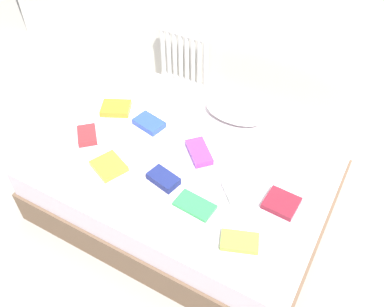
% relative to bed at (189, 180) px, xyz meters
% --- Properties ---
extents(ground_plane, '(8.00, 8.00, 0.00)m').
position_rel_bed_xyz_m(ground_plane, '(0.00, 0.00, -0.25)').
color(ground_plane, '#9E998E').
extents(bed, '(2.00, 1.50, 0.50)m').
position_rel_bed_xyz_m(bed, '(0.00, 0.00, 0.00)').
color(bed, brown).
rests_on(bed, ground).
extents(radiator, '(0.51, 0.04, 0.55)m').
position_rel_bed_xyz_m(radiator, '(-0.73, 1.20, 0.14)').
color(radiator, white).
rests_on(radiator, ground).
extents(pillow, '(0.46, 0.26, 0.10)m').
position_rel_bed_xyz_m(pillow, '(0.10, 0.53, 0.30)').
color(pillow, white).
rests_on(pillow, bed).
extents(textbook_purple, '(0.27, 0.26, 0.05)m').
position_rel_bed_xyz_m(textbook_purple, '(0.06, 0.05, 0.28)').
color(textbook_purple, purple).
rests_on(textbook_purple, bed).
extents(textbook_green, '(0.26, 0.16, 0.02)m').
position_rel_bed_xyz_m(textbook_green, '(0.25, -0.36, 0.26)').
color(textbook_green, green).
rests_on(textbook_green, bed).
extents(textbook_yellow, '(0.27, 0.25, 0.04)m').
position_rel_bed_xyz_m(textbook_yellow, '(-0.41, -0.36, 0.27)').
color(textbook_yellow, yellow).
rests_on(textbook_yellow, bed).
extents(textbook_blue, '(0.24, 0.18, 0.05)m').
position_rel_bed_xyz_m(textbook_blue, '(-0.41, 0.13, 0.28)').
color(textbook_blue, '#2847B7').
rests_on(textbook_blue, bed).
extents(textbook_red, '(0.23, 0.23, 0.04)m').
position_rel_bed_xyz_m(textbook_red, '(-0.73, -0.19, 0.27)').
color(textbook_red, red).
rests_on(textbook_red, bed).
extents(textbook_navy, '(0.22, 0.16, 0.05)m').
position_rel_bed_xyz_m(textbook_navy, '(-0.03, -0.28, 0.28)').
color(textbook_navy, navy).
rests_on(textbook_navy, bed).
extents(textbook_lime, '(0.25, 0.20, 0.03)m').
position_rel_bed_xyz_m(textbook_lime, '(0.60, -0.46, 0.27)').
color(textbook_lime, '#8CC638').
rests_on(textbook_lime, bed).
extents(textbook_maroon, '(0.21, 0.19, 0.04)m').
position_rel_bed_xyz_m(textbook_maroon, '(0.71, -0.09, 0.27)').
color(textbook_maroon, maroon).
rests_on(textbook_maroon, bed).
extents(textbook_white, '(0.21, 0.21, 0.03)m').
position_rel_bed_xyz_m(textbook_white, '(0.42, -0.14, 0.27)').
color(textbook_white, white).
rests_on(textbook_white, bed).
extents(textbook_orange, '(0.27, 0.25, 0.05)m').
position_rel_bed_xyz_m(textbook_orange, '(-0.73, 0.15, 0.28)').
color(textbook_orange, orange).
rests_on(textbook_orange, bed).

